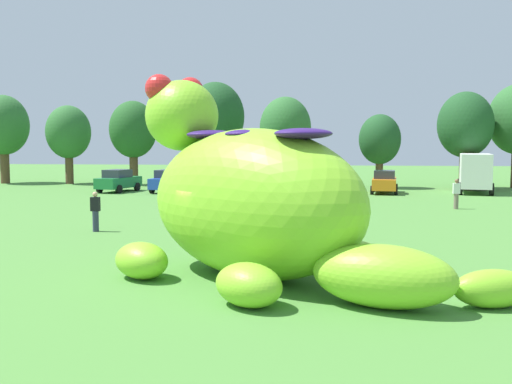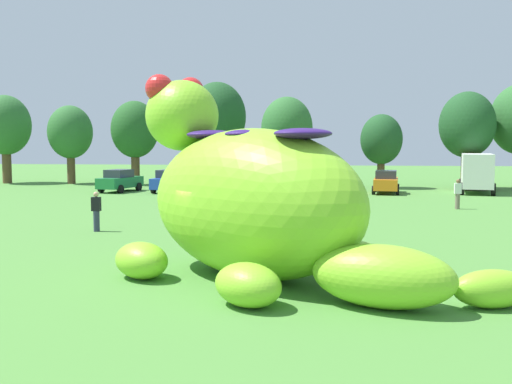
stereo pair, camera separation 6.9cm
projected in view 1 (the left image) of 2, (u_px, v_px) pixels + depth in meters
The scene contains 20 objects.
ground_plane at pixel (224, 275), 16.58m from camera, with size 160.00×160.00×0.00m, color #4C8438.
giant_inflatable_creature at pixel (253, 201), 16.21m from camera, with size 11.07×8.22×5.93m.
car_green at pixel (118, 181), 44.50m from camera, with size 2.65×4.39×1.72m.
car_blue at pixel (169, 181), 44.13m from camera, with size 2.40×4.31×1.72m.
car_white at pixel (225, 181), 44.25m from camera, with size 2.42×4.32×1.72m.
car_black at pixel (276, 181), 43.95m from camera, with size 2.20×4.23×1.72m.
car_red at pixel (330, 182), 42.87m from camera, with size 2.53×4.35×1.72m.
car_orange at pixel (384, 182), 43.16m from camera, with size 2.35×4.29×1.72m.
box_truck at pixel (475, 172), 43.69m from camera, with size 3.45×6.68×2.95m.
tree_far_left at pixel (3, 126), 53.31m from camera, with size 4.60×4.60×8.16m.
tree_left at pixel (68, 133), 52.77m from camera, with size 4.04×4.04×7.17m.
tree_mid_left at pixel (133, 130), 51.52m from camera, with size 4.22×4.22×7.49m.
tree_centre_left at pixel (216, 118), 52.11m from camera, with size 5.19×5.19×9.22m.
tree_centre at pixel (285, 128), 47.93m from camera, with size 4.27×4.27×7.57m.
tree_centre_right at pixel (380, 140), 47.90m from camera, with size 3.45×3.45×6.13m.
tree_mid_right at pixel (465, 125), 46.93m from camera, with size 4.46×4.46×7.91m.
spectator_near_inflatable at pixel (316, 190), 36.22m from camera, with size 0.38×0.26×1.71m.
spectator_mid_field at pixel (95, 212), 24.66m from camera, with size 0.38×0.26×1.71m.
spectator_by_cars at pixel (456, 194), 33.01m from camera, with size 0.38×0.26×1.71m.
spectator_wandering at pixel (184, 185), 39.95m from camera, with size 0.38×0.26×1.71m.
Camera 1 is at (2.60, -16.13, 3.81)m, focal length 40.55 mm.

